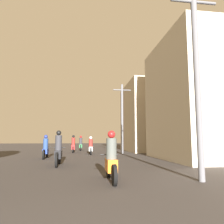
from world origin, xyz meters
name	(u,v)px	position (x,y,z in m)	size (l,w,h in m)	color
motorcycle_orange	(111,161)	(1.82, 6.51, 0.62)	(0.60, 1.96, 1.56)	black
motorcycle_black	(58,152)	(-0.20, 10.69, 0.67)	(0.60, 2.10, 1.70)	black
motorcycle_blue	(46,149)	(-1.42, 14.69, 0.62)	(0.60, 2.03, 1.55)	black
motorcycle_white	(91,147)	(1.69, 17.96, 0.59)	(0.60, 1.88, 1.48)	black
motorcycle_red	(73,146)	(0.18, 20.53, 0.65)	(0.60, 1.93, 1.62)	black
motorcycle_green	(81,145)	(0.87, 23.98, 0.65)	(0.60, 2.09, 1.60)	black
building_right_near	(199,99)	(8.47, 12.70, 3.83)	(5.11, 7.08, 7.65)	beige
building_right_far	(150,118)	(8.18, 22.09, 3.52)	(5.15, 7.15, 7.04)	beige
utility_pole_near	(197,75)	(4.56, 6.08, 3.36)	(1.60, 0.20, 6.40)	slate
utility_pole_far	(122,117)	(4.47, 18.63, 3.23)	(1.60, 0.20, 6.14)	slate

